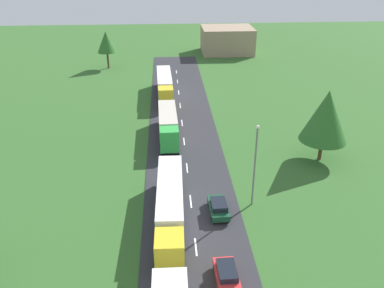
{
  "coord_description": "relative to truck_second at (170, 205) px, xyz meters",
  "views": [
    {
      "loc": [
        -2.24,
        -2.88,
        24.77
      ],
      "look_at": [
        0.84,
        43.47,
        1.65
      ],
      "focal_mm": 37.75,
      "sensor_mm": 36.0,
      "label": 1
    }
  ],
  "objects": [
    {
      "name": "tree_maple",
      "position": [
        -12.68,
        56.23,
        3.65
      ],
      "size": [
        4.07,
        4.07,
        8.02
      ],
      "color": "#513823",
      "rests_on": "ground"
    },
    {
      "name": "lamppost_second",
      "position": [
        8.65,
        2.51,
        2.96
      ],
      "size": [
        0.36,
        0.36,
        9.14
      ],
      "color": "slate",
      "rests_on": "ground"
    },
    {
      "name": "distant_building",
      "position": [
        15.51,
        68.76,
        1.01
      ],
      "size": [
        12.56,
        10.31,
        6.22
      ],
      "primitive_type": "cube",
      "color": "#9E846B",
      "rests_on": "ground"
    },
    {
      "name": "truck_second",
      "position": [
        0.0,
        0.0,
        0.0
      ],
      "size": [
        2.82,
        14.99,
        3.52
      ],
      "color": "yellow",
      "rests_on": "road"
    },
    {
      "name": "car_fourth",
      "position": [
        4.9,
        1.02,
        -1.26
      ],
      "size": [
        1.93,
        4.01,
        1.5
      ],
      "color": "#19472D",
      "rests_on": "road"
    },
    {
      "name": "truck_third",
      "position": [
        0.06,
        19.55,
        -0.01
      ],
      "size": [
        2.72,
        11.8,
        3.48
      ],
      "color": "green",
      "rests_on": "road"
    },
    {
      "name": "car_third",
      "position": [
        4.4,
        -8.48,
        -1.24
      ],
      "size": [
        1.9,
        4.28,
        1.54
      ],
      "color": "red",
      "rests_on": "road"
    },
    {
      "name": "truck_fourth",
      "position": [
        -0.31,
        36.9,
        0.1
      ],
      "size": [
        2.87,
        14.42,
        3.69
      ],
      "color": "yellow",
      "rests_on": "road"
    },
    {
      "name": "road",
      "position": [
        2.23,
        -5.05,
        -2.07
      ],
      "size": [
        10.0,
        140.0,
        0.06
      ],
      "primitive_type": "cube",
      "color": "#2B2B30",
      "rests_on": "ground"
    },
    {
      "name": "tree_oak",
      "position": [
        19.27,
        11.83,
        3.87
      ],
      "size": [
        5.87,
        5.87,
        9.21
      ],
      "color": "#513823",
      "rests_on": "ground"
    },
    {
      "name": "lane_marking_centre",
      "position": [
        2.23,
        -7.37,
        -2.03
      ],
      "size": [
        0.16,
        122.43,
        0.01
      ],
      "color": "white",
      "rests_on": "road"
    }
  ]
}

